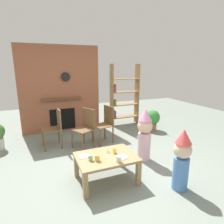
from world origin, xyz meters
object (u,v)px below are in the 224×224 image
at_px(paper_cup_near_left, 115,150).
at_px(child_in_pink, 145,133).
at_px(paper_cup_center, 97,158).
at_px(paper_cup_far_left, 119,159).
at_px(bookshelf, 123,97).
at_px(child_with_cone_hat, 182,158).
at_px(paper_plate_rear, 83,156).
at_px(dining_chair_middle, 86,126).
at_px(paper_plate_front, 122,157).
at_px(coffee_table, 106,160).
at_px(birthday_cake_slice, 108,151).
at_px(dining_chair_left, 55,126).
at_px(paper_cup_near_right, 91,158).
at_px(dining_chair_right, 106,122).
at_px(potted_plant_tall, 152,119).

xyz_separation_m(paper_cup_near_left, child_in_pink, (0.79, 0.34, 0.07)).
height_order(paper_cup_center, paper_cup_far_left, paper_cup_center).
distance_m(bookshelf, child_with_cone_hat, 3.39).
xyz_separation_m(paper_plate_rear, dining_chair_middle, (0.40, 1.33, 0.07)).
bearing_deg(paper_cup_far_left, paper_plate_front, 46.26).
bearing_deg(paper_plate_front, dining_chair_middle, 95.81).
bearing_deg(child_with_cone_hat, paper_plate_front, -0.02).
bearing_deg(child_with_cone_hat, paper_cup_center, 7.80).
xyz_separation_m(coffee_table, child_with_cone_hat, (0.97, -0.63, 0.14)).
bearing_deg(dining_chair_middle, birthday_cake_slice, 62.39).
relative_size(paper_cup_center, birthday_cake_slice, 0.97).
xyz_separation_m(bookshelf, birthday_cake_slice, (-1.52, -2.57, -0.41)).
relative_size(child_with_cone_hat, dining_chair_middle, 1.07).
height_order(paper_cup_far_left, dining_chair_middle, dining_chair_middle).
xyz_separation_m(bookshelf, child_with_cone_hat, (-0.61, -3.31, -0.37)).
bearing_deg(child_with_cone_hat, paper_cup_far_left, 8.84).
relative_size(coffee_table, paper_plate_rear, 5.75).
bearing_deg(dining_chair_left, paper_plate_rear, 95.85).
relative_size(paper_plate_front, paper_plate_rear, 1.13).
relative_size(paper_cup_center, paper_plate_front, 0.52).
xyz_separation_m(paper_cup_near_right, paper_cup_center, (0.09, -0.05, 0.00)).
xyz_separation_m(paper_plate_rear, dining_chair_left, (-0.25, 1.58, 0.07)).
distance_m(paper_cup_center, child_with_cone_hat, 1.27).
distance_m(paper_plate_front, child_in_pink, 0.92).
height_order(paper_cup_near_left, paper_plate_rear, paper_cup_near_left).
bearing_deg(paper_plate_front, child_with_cone_hat, -33.17).
xyz_separation_m(coffee_table, dining_chair_middle, (0.05, 1.44, 0.14)).
distance_m(paper_plate_front, dining_chair_middle, 1.59).
distance_m(paper_plate_rear, dining_chair_left, 1.61).
relative_size(dining_chair_middle, dining_chair_right, 1.00).
distance_m(dining_chair_left, dining_chair_right, 1.18).
height_order(paper_cup_far_left, child_in_pink, child_in_pink).
height_order(paper_plate_front, dining_chair_left, dining_chair_left).
height_order(paper_cup_near_right, dining_chair_right, dining_chair_right).
bearing_deg(potted_plant_tall, child_with_cone_hat, -115.23).
bearing_deg(paper_plate_rear, dining_chair_middle, 73.28).
distance_m(birthday_cake_slice, child_in_pink, 0.94).
distance_m(child_with_cone_hat, potted_plant_tall, 2.74).
height_order(paper_cup_near_right, paper_cup_far_left, same).
xyz_separation_m(paper_cup_near_left, dining_chair_middle, (-0.12, 1.40, 0.02)).
distance_m(paper_cup_far_left, paper_plate_rear, 0.58).
distance_m(coffee_table, paper_cup_near_left, 0.21).
bearing_deg(paper_cup_near_right, coffee_table, 8.97).
xyz_separation_m(paper_plate_front, dining_chair_left, (-0.81, 1.84, 0.07)).
bearing_deg(paper_plate_front, dining_chair_left, 113.80).
distance_m(paper_cup_near_left, dining_chair_left, 1.83).
distance_m(paper_plate_front, dining_chair_left, 2.01).
bearing_deg(dining_chair_left, birthday_cake_slice, 109.42).
height_order(paper_cup_near_left, potted_plant_tall, potted_plant_tall).
bearing_deg(birthday_cake_slice, paper_cup_near_right, -156.85).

